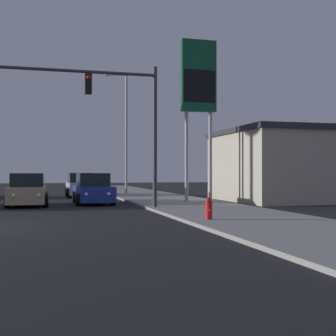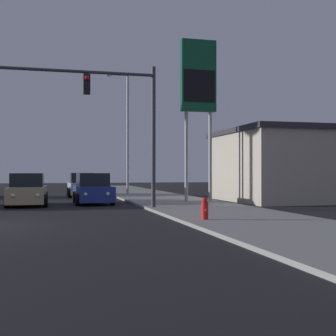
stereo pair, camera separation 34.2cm
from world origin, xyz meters
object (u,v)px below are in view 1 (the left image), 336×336
car_silver (81,186)px  street_lamp (125,127)px  traffic_light_mast (98,104)px  car_blue (93,190)px  fire_hydrant (209,209)px  gas_station_sign (199,85)px  car_tan (28,191)px

car_silver → street_lamp: size_ratio=0.48×
traffic_light_mast → car_blue: bearing=86.8°
car_blue → fire_hydrant: car_blue is taller
street_lamp → gas_station_sign: bearing=-75.3°
car_blue → traffic_light_mast: traffic_light_mast is taller
car_blue → gas_station_sign: (5.75, -0.94, 5.86)m
traffic_light_mast → gas_station_sign: 7.30m
car_silver → fire_hydrant: 18.90m
car_tan → street_lamp: street_lamp is taller
street_lamp → traffic_light_mast: bearing=-104.6°
traffic_light_mast → gas_station_sign: (6.01, 3.72, 1.81)m
car_tan → gas_station_sign: size_ratio=0.48×
traffic_light_mast → fire_hydrant: (3.10, -5.92, -4.32)m
car_silver → gas_station_sign: gas_station_sign is taller
car_blue → street_lamp: 10.27m
traffic_light_mast → gas_station_sign: size_ratio=0.98×
car_tan → car_blue: bearing=-168.8°
gas_station_sign → fire_hydrant: bearing=-106.8°
car_silver → car_blue: (0.05, -8.10, 0.00)m
gas_station_sign → car_blue: bearing=170.8°
car_silver → street_lamp: bearing=-170.3°
car_tan → car_blue: same height
car_blue → fire_hydrant: (2.84, -10.58, -0.27)m
car_blue → traffic_light_mast: 6.17m
car_silver → fire_hydrant: size_ratio=5.69×
car_tan → street_lamp: size_ratio=0.48×
car_blue → street_lamp: street_lamp is taller
fire_hydrant → traffic_light_mast: bearing=117.7°
street_lamp → car_tan: bearing=-125.5°
traffic_light_mast → car_tan: bearing=127.6°
street_lamp → fire_hydrant: size_ratio=11.84×
car_blue → fire_hydrant: size_ratio=5.71×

